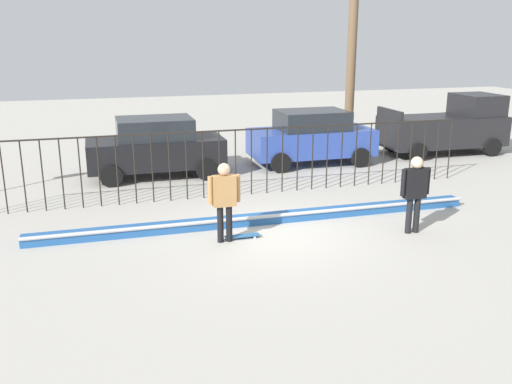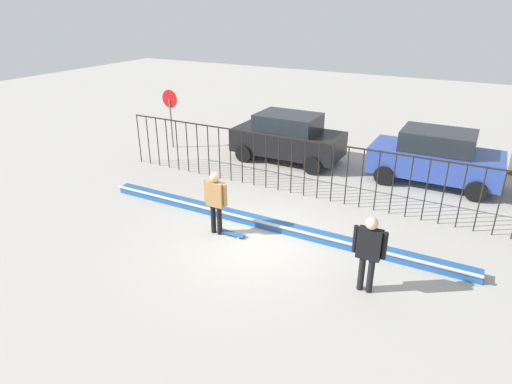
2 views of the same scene
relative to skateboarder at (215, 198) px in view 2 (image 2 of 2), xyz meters
The scene contains 9 objects.
ground_plane 1.57m from the skateboarder, ahead, with size 60.00×60.00×0.00m, color #ADA89E.
bowl_coping_ledge 1.77m from the skateboarder, 40.04° to the left, with size 11.00×0.40×0.27m.
perimeter_fence 3.68m from the skateboarder, 72.02° to the left, with size 14.04×0.04×1.91m.
skateboarder is the anchor object (origin of this frame).
skateboard 1.10m from the skateboarder, 10.61° to the left, with size 0.80×0.20×0.07m.
camera_operator 4.37m from the skateboarder, ahead, with size 0.73×0.27×1.81m.
parked_car_black 6.45m from the skateboarder, 97.00° to the left, with size 4.30×2.12×1.90m.
parked_car_blue 8.14m from the skateboarder, 54.81° to the left, with size 4.30×2.12×1.90m.
stop_sign 8.18m from the skateboarder, 136.57° to the left, with size 0.76×0.07×2.50m.
Camera 2 is at (4.88, -8.99, 5.93)m, focal length 30.67 mm.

